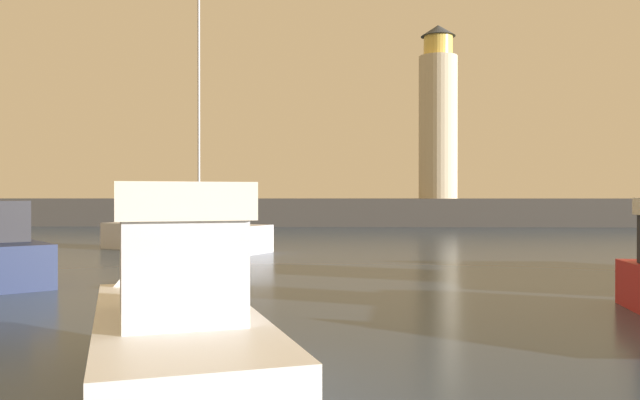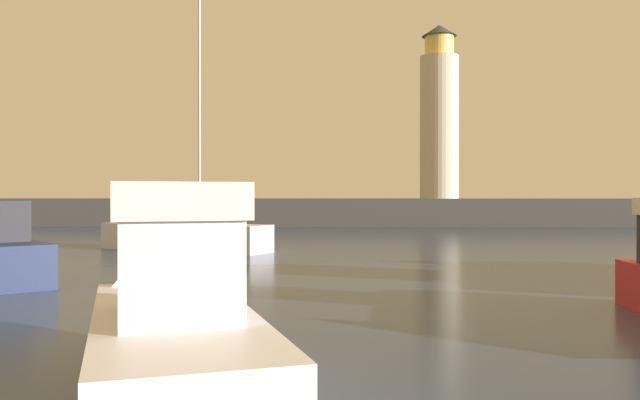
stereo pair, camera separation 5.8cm
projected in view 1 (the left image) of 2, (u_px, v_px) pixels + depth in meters
The scene contains 5 objects.
ground_plane at pixel (362, 254), 29.19m from camera, with size 220.00×220.00×0.00m, color #2D3D51.
breakwater at pixel (353, 212), 57.14m from camera, with size 79.28×5.64×2.38m, color #423F3D.
lighthouse at pixel (438, 116), 56.81m from camera, with size 3.35×3.35×15.17m.
motorboat_5 at pixel (171, 324), 8.86m from camera, with size 4.21×7.42×3.05m.
sailboat_moored at pixel (184, 236), 31.22m from camera, with size 8.81×5.46×12.02m.
Camera 1 is at (-0.80, -1.25, 2.62)m, focal length 36.51 mm.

